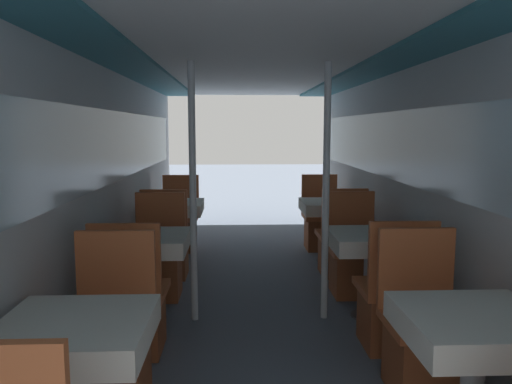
% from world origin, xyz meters
% --- Properties ---
extents(wall_left, '(0.05, 8.18, 2.06)m').
position_xyz_m(wall_left, '(-1.31, 2.69, 1.08)').
color(wall_left, silver).
rests_on(wall_left, ground_plane).
extents(wall_right, '(0.05, 8.18, 2.06)m').
position_xyz_m(wall_right, '(1.31, 2.69, 1.08)').
color(wall_right, silver).
rests_on(wall_right, ground_plane).
extents(ceiling_panel, '(2.63, 8.18, 0.07)m').
position_xyz_m(ceiling_panel, '(0.00, 2.69, 2.10)').
color(ceiling_panel, silver).
rests_on(ceiling_panel, wall_left).
extents(dining_table_left_0, '(0.66, 0.66, 0.71)m').
position_xyz_m(dining_table_left_0, '(-0.91, 0.64, 0.60)').
color(dining_table_left_0, '#4C4C51').
rests_on(dining_table_left_0, ground_plane).
extents(chair_left_far_0, '(0.46, 0.46, 0.95)m').
position_xyz_m(chair_left_far_0, '(-0.91, 1.23, 0.29)').
color(chair_left_far_0, brown).
rests_on(chair_left_far_0, ground_plane).
extents(dining_table_left_1, '(0.66, 0.66, 0.71)m').
position_xyz_m(dining_table_left_1, '(-0.91, 2.41, 0.60)').
color(dining_table_left_1, '#4C4C51').
rests_on(dining_table_left_1, ground_plane).
extents(chair_left_near_1, '(0.46, 0.46, 0.95)m').
position_xyz_m(chair_left_near_1, '(-0.91, 1.83, 0.29)').
color(chair_left_near_1, brown).
rests_on(chair_left_near_1, ground_plane).
extents(chair_left_far_1, '(0.46, 0.46, 0.95)m').
position_xyz_m(chair_left_far_1, '(-0.91, 3.00, 0.29)').
color(chair_left_far_1, brown).
rests_on(chair_left_far_1, ground_plane).
extents(support_pole_left_1, '(0.06, 0.06, 2.06)m').
position_xyz_m(support_pole_left_1, '(-0.53, 2.41, 1.03)').
color(support_pole_left_1, silver).
rests_on(support_pole_left_1, ground_plane).
extents(dining_table_left_2, '(0.66, 0.66, 0.71)m').
position_xyz_m(dining_table_left_2, '(-0.91, 4.18, 0.60)').
color(dining_table_left_2, '#4C4C51').
rests_on(dining_table_left_2, ground_plane).
extents(chair_left_near_2, '(0.46, 0.46, 0.95)m').
position_xyz_m(chair_left_near_2, '(-0.91, 3.60, 0.29)').
color(chair_left_near_2, brown).
rests_on(chair_left_near_2, ground_plane).
extents(chair_left_far_2, '(0.46, 0.46, 0.95)m').
position_xyz_m(chair_left_far_2, '(-0.91, 4.77, 0.29)').
color(chair_left_far_2, brown).
rests_on(chair_left_far_2, ground_plane).
extents(dining_table_right_0, '(0.66, 0.66, 0.71)m').
position_xyz_m(dining_table_right_0, '(0.91, 0.64, 0.60)').
color(dining_table_right_0, '#4C4C51').
rests_on(dining_table_right_0, ground_plane).
extents(chair_right_far_0, '(0.46, 0.46, 0.95)m').
position_xyz_m(chair_right_far_0, '(0.91, 1.23, 0.29)').
color(chair_right_far_0, brown).
rests_on(chair_right_far_0, ground_plane).
extents(dining_table_right_1, '(0.66, 0.66, 0.71)m').
position_xyz_m(dining_table_right_1, '(0.91, 2.41, 0.60)').
color(dining_table_right_1, '#4C4C51').
rests_on(dining_table_right_1, ground_plane).
extents(chair_right_near_1, '(0.46, 0.46, 0.95)m').
position_xyz_m(chair_right_near_1, '(0.91, 1.83, 0.29)').
color(chair_right_near_1, brown).
rests_on(chair_right_near_1, ground_plane).
extents(chair_right_far_1, '(0.46, 0.46, 0.95)m').
position_xyz_m(chair_right_far_1, '(0.91, 3.00, 0.29)').
color(chair_right_far_1, brown).
rests_on(chair_right_far_1, ground_plane).
extents(support_pole_right_1, '(0.06, 0.06, 2.06)m').
position_xyz_m(support_pole_right_1, '(0.53, 2.41, 1.03)').
color(support_pole_right_1, silver).
rests_on(support_pole_right_1, ground_plane).
extents(dining_table_right_2, '(0.66, 0.66, 0.71)m').
position_xyz_m(dining_table_right_2, '(0.91, 4.18, 0.60)').
color(dining_table_right_2, '#4C4C51').
rests_on(dining_table_right_2, ground_plane).
extents(chair_right_near_2, '(0.46, 0.46, 0.95)m').
position_xyz_m(chair_right_near_2, '(0.91, 3.60, 0.29)').
color(chair_right_near_2, brown).
rests_on(chair_right_near_2, ground_plane).
extents(chair_right_far_2, '(0.46, 0.46, 0.95)m').
position_xyz_m(chair_right_far_2, '(0.91, 4.77, 0.29)').
color(chair_right_far_2, brown).
rests_on(chair_right_far_2, ground_plane).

